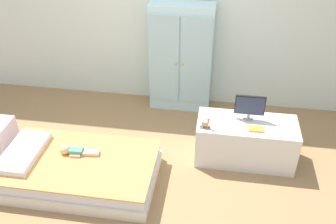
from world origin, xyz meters
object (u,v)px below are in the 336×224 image
at_px(wardrobe, 181,59).
at_px(tv_monitor, 250,106).
at_px(tv_stand, 245,141).
at_px(bed, 79,170).
at_px(doll, 72,150).
at_px(book_orange, 256,129).
at_px(rocking_horse_toy, 206,123).

bearing_deg(wardrobe, tv_monitor, -46.97).
bearing_deg(tv_stand, bed, -160.17).
height_order(doll, wardrobe, wardrobe).
height_order(doll, tv_stand, tv_stand).
distance_m(tv_monitor, book_orange, 0.24).
bearing_deg(book_orange, doll, -167.57).
xyz_separation_m(rocking_horse_toy, book_orange, (0.49, 0.04, -0.05)).
relative_size(bed, doll, 3.81).
bearing_deg(wardrobe, bed, -118.11).
xyz_separation_m(bed, book_orange, (1.68, 0.48, 0.34)).
height_order(doll, book_orange, book_orange).
bearing_deg(tv_stand, wardrobe, 130.48).
xyz_separation_m(bed, doll, (-0.09, 0.09, 0.17)).
bearing_deg(tv_stand, tv_monitor, 87.94).
height_order(bed, wardrobe, wardrobe).
distance_m(tv_stand, rocking_horse_toy, 0.52).
bearing_deg(doll, wardrobe, 57.90).
relative_size(doll, book_orange, 2.65).
xyz_separation_m(doll, tv_stand, (1.69, 0.49, -0.07)).
bearing_deg(bed, doll, 134.64).
xyz_separation_m(bed, wardrobe, (0.81, 1.51, 0.54)).
relative_size(bed, tv_monitor, 5.00).
bearing_deg(wardrobe, rocking_horse_toy, -70.39).
relative_size(wardrobe, tv_monitor, 4.47).
bearing_deg(rocking_horse_toy, bed, -159.95).
relative_size(doll, wardrobe, 0.29).
bearing_deg(tv_stand, doll, -163.80).
relative_size(tv_stand, rocking_horse_toy, 8.05).
relative_size(wardrobe, book_orange, 9.01).
distance_m(bed, wardrobe, 1.80).
bearing_deg(rocking_horse_toy, wardrobe, 109.61).
height_order(bed, book_orange, book_orange).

